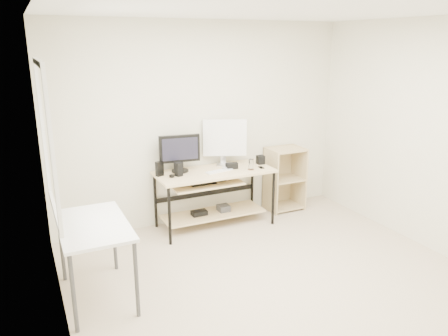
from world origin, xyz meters
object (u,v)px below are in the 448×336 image
shelf_unit (283,178)px  desk (213,187)px  black_monitor (180,151)px  white_imac (225,139)px  audio_controller (160,169)px  side_table (94,232)px

shelf_unit → desk: bearing=-172.2°
desk → black_monitor: (-0.38, 0.15, 0.48)m
shelf_unit → black_monitor: 1.66m
desk → white_imac: 0.65m
audio_controller → desk: bearing=-25.2°
black_monitor → white_imac: bearing=10.1°
black_monitor → audio_controller: size_ratio=2.85×
black_monitor → white_imac: white_imac is taller
side_table → black_monitor: bearing=43.6°
white_imac → audio_controller: size_ratio=3.38×
black_monitor → audio_controller: 0.34m
side_table → shelf_unit: bearing=23.3°
shelf_unit → side_table: bearing=-156.7°
shelf_unit → audio_controller: (-1.84, -0.08, 0.39)m
white_imac → audio_controller: bearing=-151.5°
white_imac → audio_controller: white_imac is taller
desk → white_imac: bearing=35.8°
desk → audio_controller: bearing=172.8°
desk → white_imac: size_ratio=2.46×
side_table → audio_controller: size_ratio=5.53×
side_table → audio_controller: 1.52m
shelf_unit → black_monitor: (-1.56, -0.01, 0.57)m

